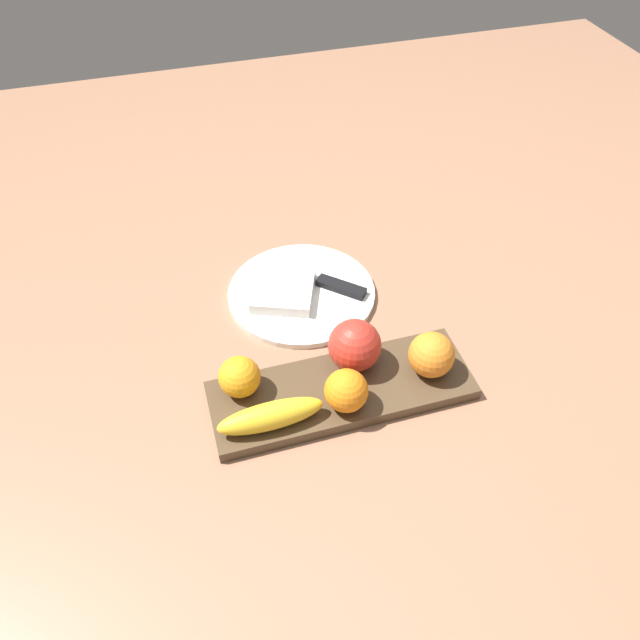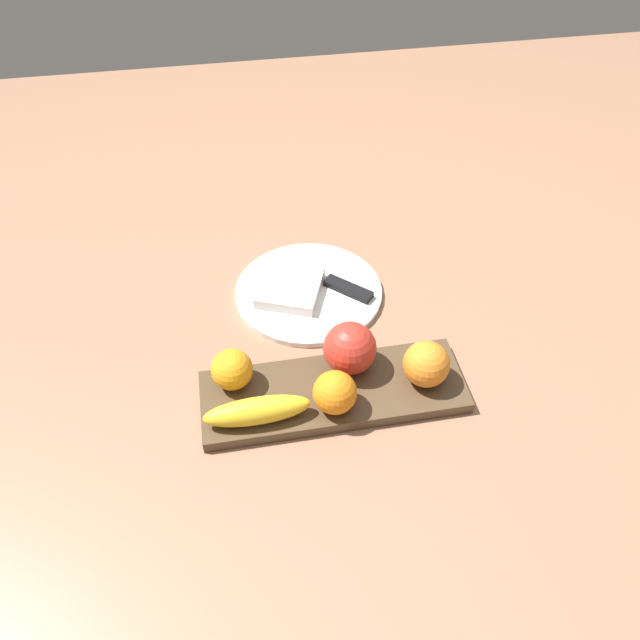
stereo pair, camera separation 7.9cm
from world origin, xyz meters
name	(u,v)px [view 2 (the right image)]	position (x,y,z in m)	size (l,w,h in m)	color
ground_plane	(344,380)	(0.00, 0.00, 0.00)	(2.40, 2.40, 0.00)	#986A4F
fruit_tray	(333,392)	(0.02, 0.03, 0.01)	(0.40, 0.14, 0.02)	#4E3C28
apple	(350,348)	(-0.01, -0.01, 0.06)	(0.08, 0.08, 0.08)	red
banana	(257,411)	(0.14, 0.07, 0.04)	(0.15, 0.04, 0.04)	yellow
orange_near_apple	(335,392)	(0.03, 0.06, 0.05)	(0.06, 0.06, 0.06)	orange
orange_near_banana	(426,364)	(-0.12, 0.04, 0.06)	(0.07, 0.07, 0.07)	orange
orange_center	(232,370)	(0.17, -0.01, 0.05)	(0.06, 0.06, 0.06)	orange
dinner_plate	(309,292)	(0.02, -0.20, 0.01)	(0.26, 0.26, 0.01)	white
folded_napkin	(290,287)	(0.06, -0.20, 0.02)	(0.10, 0.11, 0.02)	white
knife	(341,286)	(-0.03, -0.20, 0.02)	(0.15, 0.14, 0.01)	silver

